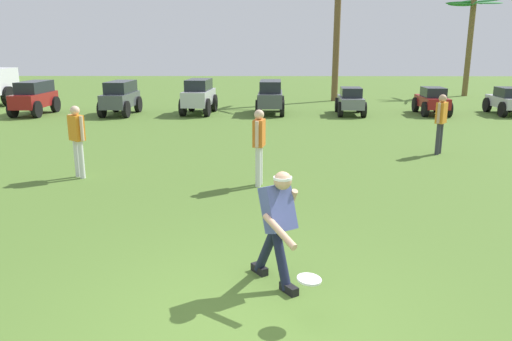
{
  "coord_description": "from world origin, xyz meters",
  "views": [
    {
      "loc": [
        0.17,
        -4.61,
        2.84
      ],
      "look_at": [
        0.1,
        2.95,
        0.9
      ],
      "focal_mm": 35.0,
      "sensor_mm": 36.0,
      "label": 1
    }
  ],
  "objects_px": {
    "frisbee_in_flight": "(309,279)",
    "teammate_deep": "(77,135)",
    "palm_tree_far_left": "(338,11)",
    "palm_tree_left_of_centre": "(471,33)",
    "teammate_near_sideline": "(441,119)",
    "parked_car_slot_c": "(199,96)",
    "parked_car_slot_a": "(34,97)",
    "parked_car_slot_e": "(350,101)",
    "teammate_midfield": "(259,140)",
    "parked_car_slot_f": "(432,100)",
    "parked_car_slot_b": "(120,97)",
    "parked_car_slot_d": "(270,96)",
    "parked_car_slot_g": "(507,101)",
    "frisbee_thrower": "(278,222)"
  },
  "relations": [
    {
      "from": "palm_tree_left_of_centre",
      "to": "parked_car_slot_f",
      "type": "bearing_deg",
      "value": -120.06
    },
    {
      "from": "teammate_deep",
      "to": "parked_car_slot_b",
      "type": "xyz_separation_m",
      "value": [
        -1.77,
        9.8,
        -0.22
      ]
    },
    {
      "from": "parked_car_slot_e",
      "to": "teammate_midfield",
      "type": "bearing_deg",
      "value": -109.32
    },
    {
      "from": "teammate_near_sideline",
      "to": "parked_car_slot_g",
      "type": "distance_m",
      "value": 9.23
    },
    {
      "from": "parked_car_slot_c",
      "to": "parked_car_slot_g",
      "type": "height_order",
      "value": "parked_car_slot_c"
    },
    {
      "from": "teammate_deep",
      "to": "parked_car_slot_c",
      "type": "height_order",
      "value": "teammate_deep"
    },
    {
      "from": "frisbee_thrower",
      "to": "parked_car_slot_c",
      "type": "relative_size",
      "value": 0.59
    },
    {
      "from": "palm_tree_far_left",
      "to": "frisbee_thrower",
      "type": "bearing_deg",
      "value": -100.08
    },
    {
      "from": "parked_car_slot_b",
      "to": "parked_car_slot_e",
      "type": "height_order",
      "value": "parked_car_slot_b"
    },
    {
      "from": "palm_tree_left_of_centre",
      "to": "parked_car_slot_a",
      "type": "bearing_deg",
      "value": -159.54
    },
    {
      "from": "frisbee_in_flight",
      "to": "teammate_deep",
      "type": "height_order",
      "value": "teammate_deep"
    },
    {
      "from": "teammate_midfield",
      "to": "parked_car_slot_f",
      "type": "bearing_deg",
      "value": 56.45
    },
    {
      "from": "parked_car_slot_b",
      "to": "parked_car_slot_c",
      "type": "bearing_deg",
      "value": 5.44
    },
    {
      "from": "frisbee_in_flight",
      "to": "teammate_near_sideline",
      "type": "xyz_separation_m",
      "value": [
        4.16,
        8.17,
        0.46
      ]
    },
    {
      "from": "parked_car_slot_b",
      "to": "palm_tree_left_of_centre",
      "type": "xyz_separation_m",
      "value": [
        16.93,
        7.56,
        2.62
      ]
    },
    {
      "from": "teammate_deep",
      "to": "palm_tree_far_left",
      "type": "xyz_separation_m",
      "value": [
        7.65,
        14.94,
        3.41
      ]
    },
    {
      "from": "teammate_midfield",
      "to": "parked_car_slot_g",
      "type": "bearing_deg",
      "value": 46.42
    },
    {
      "from": "teammate_deep",
      "to": "parked_car_slot_e",
      "type": "bearing_deg",
      "value": 52.65
    },
    {
      "from": "parked_car_slot_a",
      "to": "palm_tree_left_of_centre",
      "type": "relative_size",
      "value": 0.46
    },
    {
      "from": "palm_tree_far_left",
      "to": "palm_tree_left_of_centre",
      "type": "distance_m",
      "value": 7.96
    },
    {
      "from": "teammate_deep",
      "to": "parked_car_slot_a",
      "type": "bearing_deg",
      "value": 118.32
    },
    {
      "from": "parked_car_slot_e",
      "to": "teammate_deep",
      "type": "bearing_deg",
      "value": -127.35
    },
    {
      "from": "teammate_near_sideline",
      "to": "teammate_deep",
      "type": "relative_size",
      "value": 1.0
    },
    {
      "from": "teammate_near_sideline",
      "to": "palm_tree_left_of_centre",
      "type": "relative_size",
      "value": 0.3
    },
    {
      "from": "parked_car_slot_c",
      "to": "parked_car_slot_d",
      "type": "relative_size",
      "value": 1.0
    },
    {
      "from": "frisbee_in_flight",
      "to": "parked_car_slot_a",
      "type": "distance_m",
      "value": 18.25
    },
    {
      "from": "teammate_midfield",
      "to": "parked_car_slot_b",
      "type": "height_order",
      "value": "teammate_midfield"
    },
    {
      "from": "frisbee_in_flight",
      "to": "teammate_deep",
      "type": "distance_m",
      "value": 7.25
    },
    {
      "from": "teammate_deep",
      "to": "parked_car_slot_f",
      "type": "height_order",
      "value": "teammate_deep"
    },
    {
      "from": "teammate_near_sideline",
      "to": "parked_car_slot_a",
      "type": "height_order",
      "value": "teammate_near_sideline"
    },
    {
      "from": "teammate_near_sideline",
      "to": "teammate_deep",
      "type": "height_order",
      "value": "same"
    },
    {
      "from": "parked_car_slot_d",
      "to": "parked_car_slot_g",
      "type": "height_order",
      "value": "parked_car_slot_d"
    },
    {
      "from": "parked_car_slot_d",
      "to": "frisbee_thrower",
      "type": "bearing_deg",
      "value": -90.74
    },
    {
      "from": "teammate_midfield",
      "to": "palm_tree_far_left",
      "type": "height_order",
      "value": "palm_tree_far_left"
    },
    {
      "from": "teammate_midfield",
      "to": "parked_car_slot_g",
      "type": "distance_m",
      "value": 14.57
    },
    {
      "from": "teammate_near_sideline",
      "to": "frisbee_in_flight",
      "type": "bearing_deg",
      "value": -117.01
    },
    {
      "from": "teammate_deep",
      "to": "parked_car_slot_f",
      "type": "distance_m",
      "value": 14.79
    },
    {
      "from": "parked_car_slot_a",
      "to": "parked_car_slot_f",
      "type": "distance_m",
      "value": 16.15
    },
    {
      "from": "palm_tree_far_left",
      "to": "parked_car_slot_d",
      "type": "bearing_deg",
      "value": -124.98
    },
    {
      "from": "teammate_near_sideline",
      "to": "parked_car_slot_e",
      "type": "xyz_separation_m",
      "value": [
        -1.02,
        7.46,
        -0.38
      ]
    },
    {
      "from": "parked_car_slot_b",
      "to": "palm_tree_left_of_centre",
      "type": "distance_m",
      "value": 18.73
    },
    {
      "from": "frisbee_thrower",
      "to": "parked_car_slot_a",
      "type": "bearing_deg",
      "value": 122.56
    },
    {
      "from": "parked_car_slot_d",
      "to": "parked_car_slot_f",
      "type": "distance_m",
      "value": 6.59
    },
    {
      "from": "parked_car_slot_d",
      "to": "parked_car_slot_c",
      "type": "bearing_deg",
      "value": -178.66
    },
    {
      "from": "parked_car_slot_g",
      "to": "frisbee_in_flight",
      "type": "bearing_deg",
      "value": -121.19
    },
    {
      "from": "parked_car_slot_a",
      "to": "palm_tree_far_left",
      "type": "relative_size",
      "value": 0.33
    },
    {
      "from": "parked_car_slot_c",
      "to": "parked_car_slot_e",
      "type": "height_order",
      "value": "parked_car_slot_c"
    },
    {
      "from": "parked_car_slot_f",
      "to": "parked_car_slot_g",
      "type": "distance_m",
      "value": 3.03
    },
    {
      "from": "parked_car_slot_b",
      "to": "parked_car_slot_e",
      "type": "xyz_separation_m",
      "value": [
        9.33,
        0.1,
        -0.16
      ]
    },
    {
      "from": "teammate_near_sideline",
      "to": "parked_car_slot_f",
      "type": "xyz_separation_m",
      "value": [
        2.31,
        7.55,
        -0.38
      ]
    }
  ]
}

